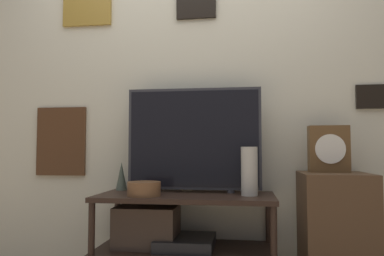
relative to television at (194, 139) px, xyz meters
name	(u,v)px	position (x,y,z in m)	size (l,w,h in m)	color
wall_back	(192,81)	(-0.04, 0.19, 0.43)	(6.40, 0.08, 2.70)	beige
media_console	(171,227)	(-0.13, -0.11, -0.57)	(1.12, 0.51, 0.57)	black
television	(194,139)	(0.00, 0.00, 0.00)	(0.90, 0.05, 0.70)	#333338
vase_slim_bronze	(121,176)	(-0.53, 0.07, -0.26)	(0.08, 0.08, 0.20)	#4C5647
vase_tall_ceramic	(249,171)	(0.37, -0.13, -0.21)	(0.10, 0.10, 0.30)	beige
vase_wide_bowl	(144,189)	(-0.28, -0.23, -0.32)	(0.21, 0.21, 0.09)	brown
candle_jar	(187,184)	(-0.06, 0.10, -0.31)	(0.08, 0.08, 0.10)	beige
side_table	(336,231)	(0.89, -0.08, -0.57)	(0.41, 0.45, 0.71)	#513823
mantel_clock	(329,149)	(0.87, -0.02, -0.07)	(0.24, 0.11, 0.29)	brown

